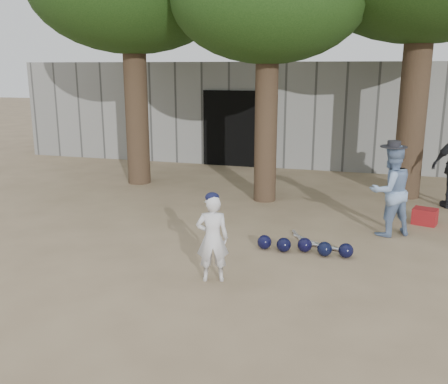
% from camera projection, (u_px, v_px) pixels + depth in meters
% --- Properties ---
extents(ground, '(70.00, 70.00, 0.00)m').
position_uv_depth(ground, '(165.00, 268.00, 7.27)').
color(ground, '#937C5E').
rests_on(ground, ground).
extents(boy_player, '(0.51, 0.41, 1.21)m').
position_uv_depth(boy_player, '(212.00, 238.00, 6.72)').
color(boy_player, silver).
rests_on(boy_player, ground).
extents(spectator_blue, '(0.97, 0.92, 1.58)m').
position_uv_depth(spectator_blue, '(390.00, 191.00, 8.55)').
color(spectator_blue, '#7F9AC4').
rests_on(spectator_blue, ground).
extents(red_bag, '(0.49, 0.43, 0.30)m').
position_uv_depth(red_bag, '(425.00, 216.00, 9.28)').
color(red_bag, '#A52016').
rests_on(red_bag, ground).
extents(back_building, '(16.00, 5.24, 3.00)m').
position_uv_depth(back_building, '(285.00, 109.00, 16.52)').
color(back_building, gray).
rests_on(back_building, ground).
extents(helmet_row, '(1.51, 0.33, 0.23)m').
position_uv_depth(helmet_row, '(304.00, 246.00, 7.83)').
color(helmet_row, black).
rests_on(helmet_row, ground).
extents(bat_pile, '(1.07, 0.83, 0.06)m').
position_uv_depth(bat_pile, '(314.00, 243.00, 8.25)').
color(bat_pile, silver).
rests_on(bat_pile, ground).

